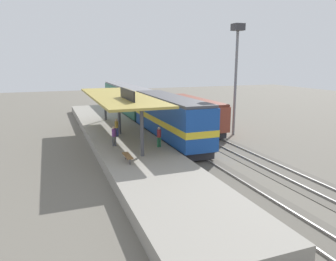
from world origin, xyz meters
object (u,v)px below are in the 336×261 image
light_mast (237,57)px  person_waiting (117,127)px  locomotive (170,119)px  person_walking (159,136)px  person_boarding (114,135)px  freight_car (193,114)px  passenger_carriage_single (127,99)px  platform_bench (128,156)px

light_mast → person_waiting: bearing=-180.0°
locomotive → person_walking: locomotive is taller
person_waiting → person_boarding: size_ratio=1.00×
freight_car → person_waiting: freight_car is taller
passenger_carriage_single → freight_car: 14.25m
light_mast → person_walking: bearing=-154.3°
locomotive → light_mast: (7.80, 0.75, 5.99)m
platform_bench → light_mast: light_mast is taller
passenger_carriage_single → person_walking: bearing=-96.6°
passenger_carriage_single → person_waiting: passenger_carriage_single is taller
platform_bench → person_boarding: (-0.04, 4.64, 0.51)m
platform_bench → passenger_carriage_single: size_ratio=0.08×
platform_bench → person_walking: person_walking is taller
light_mast → person_waiting: light_mast is taller
passenger_carriage_single → light_mast: light_mast is taller
light_mast → person_boarding: 15.67m
freight_car → light_mast: 8.11m
person_waiting → locomotive: bearing=-8.3°
light_mast → person_waiting: (-12.91, -0.00, -6.54)m
locomotive → person_boarding: size_ratio=8.44×
passenger_carriage_single → person_waiting: 18.00m
locomotive → person_waiting: locomotive is taller
platform_bench → person_waiting: (0.89, 8.02, 0.51)m
platform_bench → light_mast: (13.80, 8.02, 7.05)m
platform_bench → light_mast: 17.45m
freight_car → light_mast: light_mast is taller
platform_bench → person_walking: size_ratio=0.99×
freight_car → person_boarding: size_ratio=7.02×
person_walking → passenger_carriage_single: bearing=83.4°
platform_bench → passenger_carriage_single: bearing=76.6°
passenger_carriage_single → person_waiting: size_ratio=11.70×
platform_bench → person_walking: 4.60m
passenger_carriage_single → freight_car: passenger_carriage_single is taller
freight_car → person_walking: bearing=-129.3°
person_waiting → person_boarding: same height
locomotive → light_mast: light_mast is taller
locomotive → person_boarding: 6.61m
light_mast → person_boarding: size_ratio=6.84×
platform_bench → freight_car: bearing=48.0°
locomotive → freight_car: bearing=44.5°
platform_bench → light_mast: bearing=30.2°
locomotive → person_walking: 4.99m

